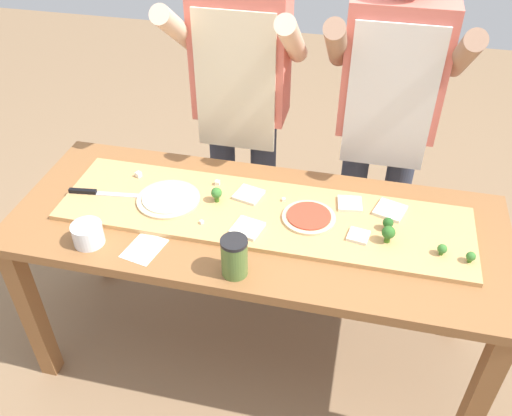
# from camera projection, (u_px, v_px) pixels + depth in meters

# --- Properties ---
(ground_plane) EXTENTS (8.00, 8.00, 0.00)m
(ground_plane) POSITION_uv_depth(u_px,v_px,m) (256.00, 349.00, 2.52)
(ground_plane) COLOR #896B4C
(prep_table) EXTENTS (1.86, 0.73, 0.78)m
(prep_table) POSITION_uv_depth(u_px,v_px,m) (257.00, 240.00, 2.09)
(prep_table) COLOR brown
(prep_table) RESTS_ON ground
(cutting_board) EXTENTS (1.55, 0.41, 0.02)m
(cutting_board) POSITION_uv_depth(u_px,v_px,m) (263.00, 214.00, 2.04)
(cutting_board) COLOR tan
(cutting_board) RESTS_ON prep_table
(chefs_knife) EXTENTS (0.31, 0.06, 0.02)m
(chefs_knife) POSITION_uv_depth(u_px,v_px,m) (97.00, 192.00, 2.12)
(chefs_knife) COLOR #B7BABF
(chefs_knife) RESTS_ON cutting_board
(pizza_whole_tomato_red) EXTENTS (0.20, 0.20, 0.02)m
(pizza_whole_tomato_red) POSITION_uv_depth(u_px,v_px,m) (309.00, 217.00, 2.00)
(pizza_whole_tomato_red) COLOR beige
(pizza_whole_tomato_red) RESTS_ON cutting_board
(pizza_whole_cheese_artichoke) EXTENTS (0.25, 0.25, 0.02)m
(pizza_whole_cheese_artichoke) POSITION_uv_depth(u_px,v_px,m) (168.00, 199.00, 2.09)
(pizza_whole_cheese_artichoke) COLOR beige
(pizza_whole_cheese_artichoke) RESTS_ON cutting_board
(pizza_slice_near_left) EXTENTS (0.12, 0.12, 0.01)m
(pizza_slice_near_left) POSITION_uv_depth(u_px,v_px,m) (247.00, 228.00, 1.96)
(pizza_slice_near_left) COLOR silver
(pizza_slice_near_left) RESTS_ON cutting_board
(pizza_slice_far_left) EXTENTS (0.08, 0.08, 0.01)m
(pizza_slice_far_left) POSITION_uv_depth(u_px,v_px,m) (358.00, 236.00, 1.92)
(pizza_slice_far_left) COLOR silver
(pizza_slice_far_left) RESTS_ON cutting_board
(pizza_slice_near_right) EXTENTS (0.13, 0.13, 0.01)m
(pizza_slice_near_right) POSITION_uv_depth(u_px,v_px,m) (390.00, 210.00, 2.04)
(pizza_slice_near_right) COLOR silver
(pizza_slice_near_right) RESTS_ON cutting_board
(pizza_slice_center) EXTENTS (0.10, 0.10, 0.01)m
(pizza_slice_center) POSITION_uv_depth(u_px,v_px,m) (350.00, 204.00, 2.07)
(pizza_slice_center) COLOR silver
(pizza_slice_center) RESTS_ON cutting_board
(pizza_slice_far_right) EXTENTS (0.12, 0.12, 0.01)m
(pizza_slice_far_right) POSITION_uv_depth(u_px,v_px,m) (249.00, 195.00, 2.11)
(pizza_slice_far_right) COLOR silver
(pizza_slice_far_right) RESTS_ON cutting_board
(broccoli_floret_front_mid) EXTENTS (0.03, 0.03, 0.04)m
(broccoli_floret_front_mid) POSITION_uv_depth(u_px,v_px,m) (471.00, 257.00, 1.81)
(broccoli_floret_front_mid) COLOR #3F7220
(broccoli_floret_front_mid) RESTS_ON cutting_board
(broccoli_floret_front_right) EXTENTS (0.04, 0.04, 0.05)m
(broccoli_floret_front_right) POSITION_uv_depth(u_px,v_px,m) (388.00, 223.00, 1.94)
(broccoli_floret_front_right) COLOR #2C5915
(broccoli_floret_front_right) RESTS_ON cutting_board
(broccoli_floret_center_left) EXTENTS (0.04, 0.04, 0.06)m
(broccoli_floret_center_left) POSITION_uv_depth(u_px,v_px,m) (217.00, 193.00, 2.07)
(broccoli_floret_center_left) COLOR #3F7220
(broccoli_floret_center_left) RESTS_ON cutting_board
(broccoli_floret_center_right) EXTENTS (0.05, 0.05, 0.07)m
(broccoli_floret_center_right) POSITION_uv_depth(u_px,v_px,m) (388.00, 233.00, 1.88)
(broccoli_floret_center_right) COLOR #366618
(broccoli_floret_center_right) RESTS_ON cutting_board
(broccoli_floret_back_right) EXTENTS (0.03, 0.03, 0.04)m
(broccoli_floret_back_right) POSITION_uv_depth(u_px,v_px,m) (442.00, 249.00, 1.84)
(broccoli_floret_back_right) COLOR #3F7220
(broccoli_floret_back_right) RESTS_ON cutting_board
(cheese_crumble_a) EXTENTS (0.03, 0.03, 0.02)m
(cheese_crumble_a) POSITION_uv_depth(u_px,v_px,m) (139.00, 174.00, 2.21)
(cheese_crumble_a) COLOR white
(cheese_crumble_a) RESTS_ON cutting_board
(cheese_crumble_b) EXTENTS (0.02, 0.02, 0.01)m
(cheese_crumble_b) POSITION_uv_depth(u_px,v_px,m) (284.00, 200.00, 2.09)
(cheese_crumble_b) COLOR white
(cheese_crumble_b) RESTS_ON cutting_board
(cheese_crumble_c) EXTENTS (0.02, 0.02, 0.01)m
(cheese_crumble_c) POSITION_uv_depth(u_px,v_px,m) (202.00, 222.00, 1.98)
(cheese_crumble_c) COLOR white
(cheese_crumble_c) RESTS_ON cutting_board
(cheese_crumble_d) EXTENTS (0.02, 0.02, 0.02)m
(cheese_crumble_d) POSITION_uv_depth(u_px,v_px,m) (217.00, 183.00, 2.17)
(cheese_crumble_d) COLOR white
(cheese_crumble_d) RESTS_ON cutting_board
(flour_cup) EXTENTS (0.11, 0.11, 0.08)m
(flour_cup) POSITION_uv_depth(u_px,v_px,m) (88.00, 235.00, 1.91)
(flour_cup) COLOR white
(flour_cup) RESTS_ON prep_table
(sauce_jar) EXTENTS (0.09, 0.09, 0.14)m
(sauce_jar) POSITION_uv_depth(u_px,v_px,m) (234.00, 257.00, 1.77)
(sauce_jar) COLOR #517033
(sauce_jar) RESTS_ON prep_table
(recipe_note) EXTENTS (0.14, 0.17, 0.00)m
(recipe_note) POSITION_uv_depth(u_px,v_px,m) (144.00, 248.00, 1.91)
(recipe_note) COLOR white
(recipe_note) RESTS_ON prep_table
(cook_left) EXTENTS (0.54, 0.39, 1.67)m
(cook_left) POSITION_uv_depth(u_px,v_px,m) (241.00, 94.00, 2.36)
(cook_left) COLOR #333847
(cook_left) RESTS_ON ground
(cook_right) EXTENTS (0.54, 0.39, 1.67)m
(cook_right) POSITION_uv_depth(u_px,v_px,m) (388.00, 110.00, 2.25)
(cook_right) COLOR #333847
(cook_right) RESTS_ON ground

